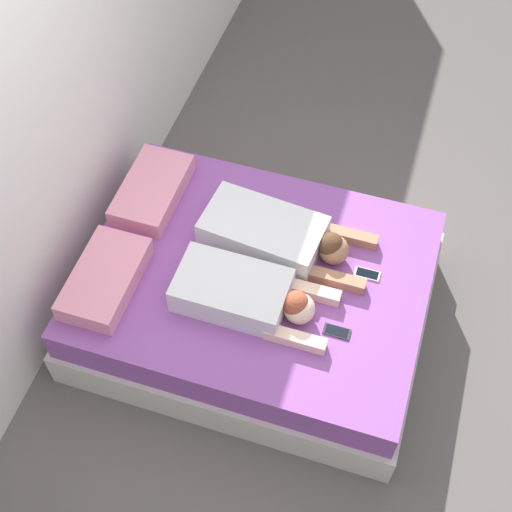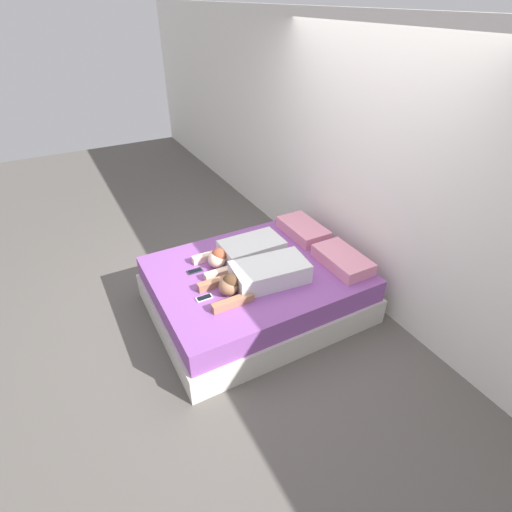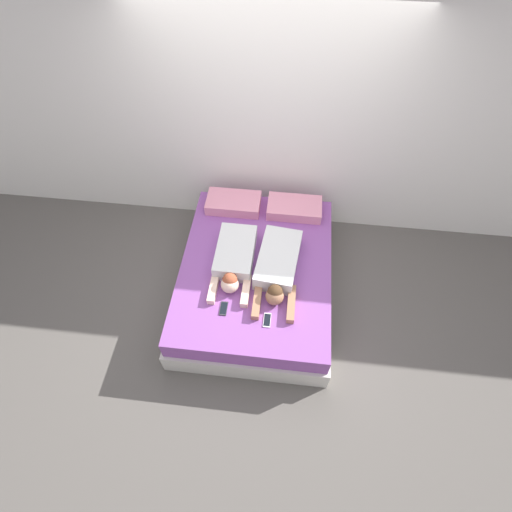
{
  "view_description": "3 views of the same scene",
  "coord_description": "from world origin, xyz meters",
  "px_view_note": "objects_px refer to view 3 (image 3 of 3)",
  "views": [
    {
      "loc": [
        -2.17,
        -0.69,
        3.81
      ],
      "look_at": [
        0.0,
        0.0,
        0.64
      ],
      "focal_mm": 50.0,
      "sensor_mm": 36.0,
      "label": 1
    },
    {
      "loc": [
        2.74,
        -1.49,
        2.7
      ],
      "look_at": [
        0.0,
        0.0,
        0.64
      ],
      "focal_mm": 28.0,
      "sensor_mm": 36.0,
      "label": 2
    },
    {
      "loc": [
        0.26,
        -2.29,
        3.75
      ],
      "look_at": [
        0.0,
        0.0,
        0.64
      ],
      "focal_mm": 28.0,
      "sensor_mm": 36.0,
      "label": 3
    }
  ],
  "objects_px": {
    "pillow_head_left": "(234,203)",
    "cell_phone_left": "(224,308)",
    "pillow_head_right": "(294,208)",
    "person_right": "(278,267)",
    "person_left": "(234,259)",
    "cell_phone_right": "(267,320)",
    "bed": "(256,279)"
  },
  "relations": [
    {
      "from": "cell_phone_right",
      "to": "pillow_head_right",
      "type": "bearing_deg",
      "value": 83.02
    },
    {
      "from": "pillow_head_right",
      "to": "person_right",
      "type": "xyz_separation_m",
      "value": [
        -0.12,
        -0.83,
        0.03
      ]
    },
    {
      "from": "bed",
      "to": "person_right",
      "type": "xyz_separation_m",
      "value": [
        0.22,
        -0.06,
        0.34
      ]
    },
    {
      "from": "person_left",
      "to": "bed",
      "type": "bearing_deg",
      "value": 4.48
    },
    {
      "from": "bed",
      "to": "person_left",
      "type": "distance_m",
      "value": 0.4
    },
    {
      "from": "person_right",
      "to": "cell_phone_right",
      "type": "relative_size",
      "value": 6.89
    },
    {
      "from": "pillow_head_right",
      "to": "cell_phone_right",
      "type": "bearing_deg",
      "value": -96.98
    },
    {
      "from": "bed",
      "to": "cell_phone_right",
      "type": "bearing_deg",
      "value": -74.26
    },
    {
      "from": "bed",
      "to": "person_right",
      "type": "height_order",
      "value": "person_right"
    },
    {
      "from": "pillow_head_left",
      "to": "cell_phone_left",
      "type": "xyz_separation_m",
      "value": [
        0.1,
        -1.29,
        -0.06
      ]
    },
    {
      "from": "bed",
      "to": "pillow_head_right",
      "type": "bearing_deg",
      "value": 66.21
    },
    {
      "from": "bed",
      "to": "cell_phone_left",
      "type": "relative_size",
      "value": 13.68
    },
    {
      "from": "pillow_head_left",
      "to": "cell_phone_left",
      "type": "relative_size",
      "value": 4.07
    },
    {
      "from": "person_left",
      "to": "cell_phone_left",
      "type": "relative_size",
      "value": 6.03
    },
    {
      "from": "person_left",
      "to": "person_right",
      "type": "bearing_deg",
      "value": -5.66
    },
    {
      "from": "person_left",
      "to": "pillow_head_left",
      "type": "bearing_deg",
      "value": 98.99
    },
    {
      "from": "bed",
      "to": "person_right",
      "type": "distance_m",
      "value": 0.41
    },
    {
      "from": "bed",
      "to": "cell_phone_right",
      "type": "distance_m",
      "value": 0.68
    },
    {
      "from": "person_right",
      "to": "cell_phone_right",
      "type": "xyz_separation_m",
      "value": [
        -0.05,
        -0.54,
        -0.08
      ]
    },
    {
      "from": "person_right",
      "to": "cell_phone_right",
      "type": "distance_m",
      "value": 0.55
    },
    {
      "from": "pillow_head_right",
      "to": "person_right",
      "type": "height_order",
      "value": "person_right"
    },
    {
      "from": "person_left",
      "to": "cell_phone_right",
      "type": "height_order",
      "value": "person_left"
    },
    {
      "from": "bed",
      "to": "person_left",
      "type": "height_order",
      "value": "person_left"
    },
    {
      "from": "bed",
      "to": "cell_phone_right",
      "type": "height_order",
      "value": "cell_phone_right"
    },
    {
      "from": "pillow_head_left",
      "to": "pillow_head_right",
      "type": "height_order",
      "value": "same"
    },
    {
      "from": "person_left",
      "to": "cell_phone_right",
      "type": "relative_size",
      "value": 6.03
    },
    {
      "from": "person_left",
      "to": "cell_phone_left",
      "type": "height_order",
      "value": "person_left"
    },
    {
      "from": "bed",
      "to": "cell_phone_right",
      "type": "xyz_separation_m",
      "value": [
        0.17,
        -0.6,
        0.25
      ]
    },
    {
      "from": "person_right",
      "to": "bed",
      "type": "bearing_deg",
      "value": 164.71
    },
    {
      "from": "pillow_head_right",
      "to": "cell_phone_left",
      "type": "height_order",
      "value": "pillow_head_right"
    },
    {
      "from": "pillow_head_left",
      "to": "person_right",
      "type": "bearing_deg",
      "value": -56.07
    },
    {
      "from": "cell_phone_left",
      "to": "person_right",
      "type": "bearing_deg",
      "value": 45.57
    }
  ]
}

